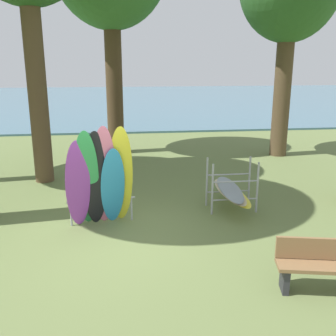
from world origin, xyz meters
name	(u,v)px	position (x,y,z in m)	size (l,w,h in m)	color
ground_plane	(111,237)	(0.00, 0.00, 0.00)	(80.00, 80.00, 0.00)	olive
lake_water	(117,99)	(0.00, 29.97, 0.05)	(80.00, 36.00, 0.10)	#477084
leaning_board_pile	(100,181)	(-0.22, 0.52, 1.08)	(1.52, 0.96, 2.31)	purple
board_storage_rack	(231,191)	(2.91, 1.26, 0.47)	(1.15, 2.13, 1.25)	#9EA0A5
park_bench	(321,265)	(3.34, -2.39, 0.45)	(1.45, 0.69, 0.85)	#2D2D33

